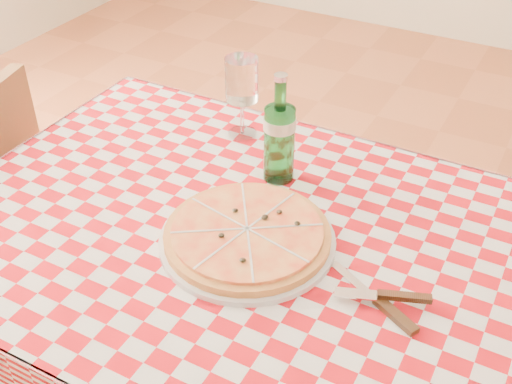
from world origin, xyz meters
TOP-DOWN VIEW (x-y plane):
  - dining_table at (0.00, 0.00)m, footprint 1.20×0.80m
  - tablecloth at (0.00, 0.00)m, footprint 1.30×0.90m
  - pizza_plate at (0.01, -0.02)m, footprint 0.41×0.41m
  - water_bottle at (-0.04, 0.20)m, footprint 0.08×0.08m
  - wine_glass at (-0.20, 0.33)m, footprint 0.10×0.10m
  - cutlery at (0.28, -0.06)m, footprint 0.24×0.20m

SIDE VIEW (x-z plane):
  - dining_table at x=0.00m, z-range 0.28..1.03m
  - tablecloth at x=0.00m, z-range 0.75..0.76m
  - cutlery at x=0.28m, z-range 0.76..0.78m
  - pizza_plate at x=0.01m, z-range 0.76..0.80m
  - wine_glass at x=-0.20m, z-range 0.76..0.96m
  - water_bottle at x=-0.04m, z-range 0.76..1.01m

